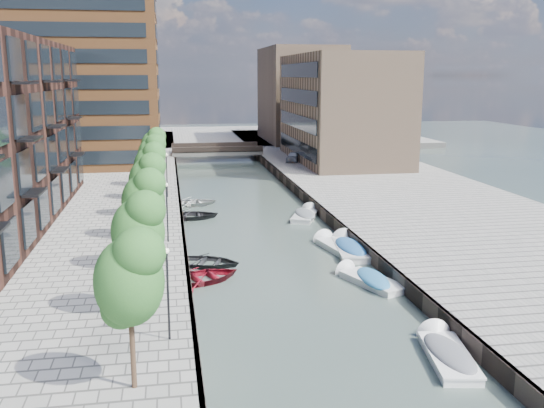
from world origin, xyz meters
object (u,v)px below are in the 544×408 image
object	(u,v)px
tree_1	(138,228)
sloop_4	(189,219)
motorboat_2	(336,247)
tree_4	(150,164)
motorboat_0	(368,280)
motorboat_4	(306,215)
tree_2	(143,198)
sloop_1	(206,265)
tree_0	(129,276)
bridge	(216,151)
tree_3	(147,178)
motorboat_1	(446,353)
car	(293,157)
tree_5	(152,153)
tree_6	(153,145)
sloop_3	(192,205)
motorboat_3	(349,248)
sloop_2	(202,282)

from	to	relation	value
tree_1	sloop_4	size ratio (longest dim) A/B	1.17
motorboat_2	tree_4	bearing A→B (deg)	147.98
motorboat_0	motorboat_4	distance (m)	17.47
sloop_4	tree_2	bearing A→B (deg)	168.39
sloop_1	tree_0	bearing A→B (deg)	-170.64
bridge	motorboat_4	size ratio (longest dim) A/B	2.48
tree_3	sloop_1	size ratio (longest dim) A/B	1.29
motorboat_1	car	size ratio (longest dim) A/B	1.34
tree_0	sloop_4	xyz separation A→B (m)	(3.12, 30.90, -5.31)
sloop_4	tree_1	bearing A→B (deg)	171.41
tree_3	motorboat_1	distance (m)	23.61
tree_5	tree_6	xyz separation A→B (m)	(0.00, 7.00, 0.00)
tree_5	tree_0	bearing A→B (deg)	-90.00
sloop_3	motorboat_3	xyz separation A→B (m)	(10.42, -17.51, 0.23)
tree_2	tree_4	size ratio (longest dim) A/B	1.00
bridge	tree_4	world-z (taller)	tree_4
bridge	motorboat_0	distance (m)	55.97
tree_5	sloop_3	bearing A→B (deg)	21.81
tree_4	motorboat_0	world-z (taller)	tree_4
tree_3	motorboat_3	bearing A→B (deg)	-8.50
tree_3	tree_4	xyz separation A→B (m)	(0.00, 7.00, 0.00)
motorboat_1	motorboat_4	bearing A→B (deg)	90.20
motorboat_2	motorboat_4	xyz separation A→B (m)	(0.02, 9.98, 0.10)
tree_3	motorboat_4	size ratio (longest dim) A/B	1.14
sloop_3	car	distance (m)	25.70
tree_3	car	size ratio (longest dim) A/B	1.54
sloop_1	motorboat_0	xyz separation A→B (m)	(9.43, -5.10, 0.20)
tree_3	sloop_1	xyz separation A→B (m)	(3.67, -3.67, -5.31)
bridge	motorboat_4	bearing A→B (deg)	-82.92
motorboat_0	motorboat_2	xyz separation A→B (m)	(0.13, 7.49, -0.10)
tree_1	sloop_1	xyz separation A→B (m)	(3.67, 10.33, -5.31)
tree_4	tree_5	size ratio (longest dim) A/B	1.00
tree_6	sloop_1	bearing A→B (deg)	-81.53
motorboat_1	motorboat_4	world-z (taller)	motorboat_4
motorboat_1	motorboat_2	bearing A→B (deg)	90.37
bridge	tree_2	xyz separation A→B (m)	(-8.50, -54.00, 3.92)
tree_4	motorboat_2	xyz separation A→B (m)	(13.24, -8.28, -5.21)
tree_0	sloop_4	bearing A→B (deg)	84.23
motorboat_0	car	distance (m)	45.71
bridge	tree_3	world-z (taller)	tree_3
sloop_2	car	distance (m)	45.93
tree_1	motorboat_0	world-z (taller)	tree_1
sloop_1	car	world-z (taller)	car
tree_2	tree_3	xyz separation A→B (m)	(0.00, 7.00, 0.00)
bridge	tree_0	xyz separation A→B (m)	(-8.50, -68.00, 3.92)
tree_5	tree_4	bearing A→B (deg)	-90.00
tree_0	motorboat_0	xyz separation A→B (m)	(13.10, 12.23, -5.11)
motorboat_1	motorboat_2	size ratio (longest dim) A/B	0.95
sloop_4	motorboat_2	bearing A→B (deg)	-139.02
sloop_2	tree_2	bearing A→B (deg)	72.14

